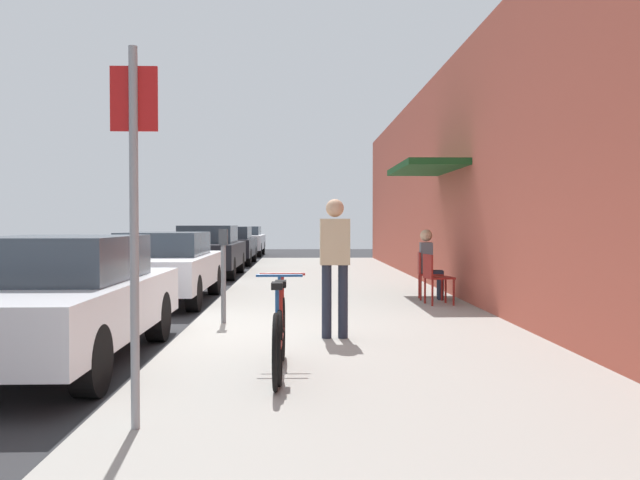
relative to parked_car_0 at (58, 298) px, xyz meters
The scene contains 16 objects.
ground_plane 2.00m from the parked_car_0, 53.94° to the left, with size 60.00×60.00×0.00m, color #2D2D30.
sidewalk_slab 4.90m from the parked_car_0, 46.34° to the left, with size 4.50×32.00×0.12m, color #9E9B93.
building_facade 6.95m from the parked_car_0, 31.54° to the left, with size 1.40×32.00×4.80m.
parked_car_0 is the anchor object (origin of this frame).
parked_car_1 5.56m from the parked_car_0, 90.00° to the left, with size 1.80×4.40×1.35m.
parked_car_2 11.67m from the parked_car_0, 90.00° to the left, with size 1.80×4.40×1.46m.
parked_car_3 17.44m from the parked_car_0, 90.00° to the left, with size 1.80×4.40×1.40m.
parked_car_4 23.74m from the parked_car_0, 90.00° to the left, with size 1.80×4.40×1.38m.
parking_meter 2.60m from the parked_car_0, 53.26° to the left, with size 0.12×0.10×1.32m.
street_sign 3.20m from the parked_car_0, 60.73° to the right, with size 0.32×0.06×2.60m.
bicycle_0 2.66m from the parked_car_0, 22.44° to the right, with size 0.46×1.71×0.90m.
bicycle_1 2.71m from the parked_car_0, 26.15° to the right, with size 0.46×1.71×0.90m.
cafe_chair_0 6.40m from the parked_car_0, 39.31° to the left, with size 0.50×0.50×0.87m.
cafe_chair_1 6.93m from the parked_car_0, 44.33° to the left, with size 0.49×0.49×0.87m.
seated_patron_1 6.97m from the parked_car_0, 43.95° to the left, with size 0.46×0.39×1.29m.
pedestrian_standing 3.18m from the parked_car_0, 14.82° to the left, with size 0.36×0.22×1.70m.
Camera 1 is at (1.52, -8.68, 1.52)m, focal length 36.83 mm.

